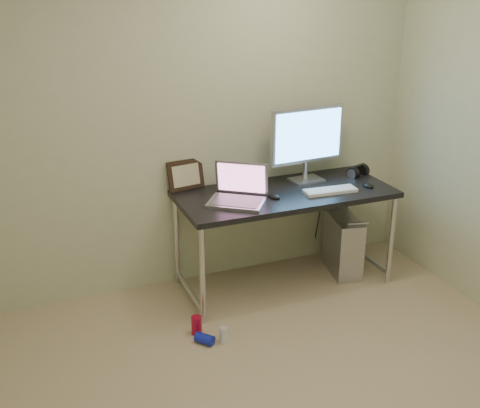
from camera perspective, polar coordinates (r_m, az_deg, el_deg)
name	(u,v)px	position (r m, az deg, el deg)	size (l,w,h in m)	color
wall_back	(194,121)	(4.37, -4.42, 7.84)	(3.50, 0.02, 2.50)	beige
desk	(285,202)	(4.44, 4.28, 0.24)	(1.59, 0.69, 0.75)	black
tower_computer	(343,244)	(4.85, 9.71, -3.76)	(0.28, 0.48, 0.50)	silver
cable_a	(320,213)	(4.99, 7.57, -0.81)	(0.01, 0.01, 0.70)	black
cable_b	(330,214)	(5.03, 8.57, -0.96)	(0.01, 0.01, 0.72)	black
can_red	(197,325)	(4.07, -4.14, -11.40)	(0.07, 0.07, 0.13)	#B40E30
can_white	(224,335)	(3.99, -1.53, -12.31)	(0.06, 0.06, 0.11)	white
can_blue	(205,339)	(3.99, -3.37, -12.65)	(0.07, 0.07, 0.12)	#1422C3
laptop	(238,193)	(4.19, -0.14, 1.07)	(0.49, 0.47, 0.26)	#B8B8C0
monitor	(307,138)	(4.56, 6.41, 6.20)	(0.61, 0.20, 0.57)	#B8B8C0
keyboard	(330,191)	(4.43, 8.55, 1.25)	(0.39, 0.13, 0.02)	white
mouse_right	(368,184)	(4.59, 12.06, 1.84)	(0.07, 0.11, 0.04)	black
mouse_left	(274,196)	(4.27, 3.26, 0.80)	(0.07, 0.10, 0.04)	black
headphones	(358,172)	(4.83, 11.14, 3.02)	(0.19, 0.11, 0.11)	black
picture_frame	(186,175)	(4.43, -5.18, 2.77)	(0.28, 0.03, 0.22)	black
webcam	(220,178)	(4.43, -1.91, 2.46)	(0.04, 0.03, 0.11)	silver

